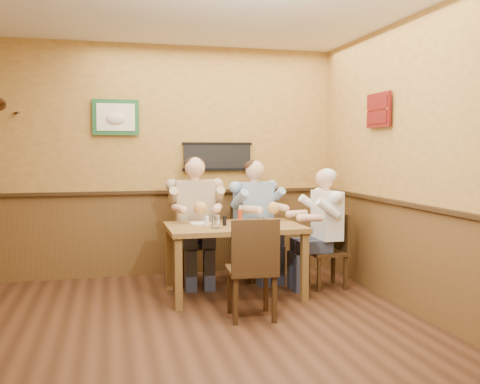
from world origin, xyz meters
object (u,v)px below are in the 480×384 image
object	(u,v)px
diner_tan_shirt	(195,226)
water_glass_mid	(260,222)
chair_back_right	(254,242)
chair_near_side	(251,268)
chair_back_left	(195,243)
cola_tumbler	(263,223)
hot_sauce_bottle	(240,216)
salt_shaker	(207,221)
water_glass_left	(216,222)
chair_right_end	(327,251)
dining_table	(234,234)
diner_white_elder	(327,235)
pepper_shaker	(224,221)
diner_blue_polo	(254,226)

from	to	relation	value
diner_tan_shirt	water_glass_mid	xyz separation A→B (m)	(0.52, -0.94, 0.16)
chair_back_right	chair_near_side	xyz separation A→B (m)	(-0.41, -1.44, 0.02)
chair_back_left	cola_tumbler	bearing A→B (deg)	-58.93
hot_sauce_bottle	water_glass_mid	bearing A→B (deg)	-65.99
chair_back_right	salt_shaker	world-z (taller)	chair_back_right
water_glass_left	salt_shaker	xyz separation A→B (m)	(-0.06, 0.18, -0.02)
chair_right_end	water_glass_mid	bearing A→B (deg)	-69.45
chair_back_right	water_glass_mid	size ratio (longest dim) A/B	7.53
chair_right_end	cola_tumbler	world-z (taller)	cola_tumbler
cola_tumbler	dining_table	bearing A→B (deg)	127.37
chair_right_end	diner_white_elder	bearing A→B (deg)	0.00
diner_tan_shirt	chair_back_right	bearing A→B (deg)	2.60
diner_white_elder	pepper_shaker	xyz separation A→B (m)	(-1.18, -0.08, 0.20)
chair_near_side	water_glass_mid	bearing A→B (deg)	-110.77
diner_blue_polo	cola_tumbler	size ratio (longest dim) A/B	12.97
dining_table	diner_white_elder	world-z (taller)	diner_white_elder
water_glass_left	pepper_shaker	bearing A→B (deg)	51.31
dining_table	chair_back_right	size ratio (longest dim) A/B	1.57
pepper_shaker	chair_near_side	bearing A→B (deg)	-83.48
chair_right_end	diner_white_elder	size ratio (longest dim) A/B	0.70
salt_shaker	hot_sauce_bottle	bearing A→B (deg)	0.28
chair_right_end	pepper_shaker	distance (m)	1.24
diner_white_elder	water_glass_left	size ratio (longest dim) A/B	9.11
diner_blue_polo	pepper_shaker	xyz separation A→B (m)	(-0.50, -0.68, 0.17)
cola_tumbler	salt_shaker	size ratio (longest dim) A/B	0.97
chair_back_left	chair_right_end	bearing A→B (deg)	-21.75
chair_near_side	diner_tan_shirt	world-z (taller)	diner_tan_shirt
chair_back_left	cola_tumbler	world-z (taller)	chair_back_left
diner_blue_polo	water_glass_mid	bearing A→B (deg)	-117.38
water_glass_left	hot_sauce_bottle	distance (m)	0.35
hot_sauce_bottle	water_glass_left	bearing A→B (deg)	-148.21
chair_back_left	hot_sauce_bottle	world-z (taller)	hot_sauce_bottle
water_glass_left	salt_shaker	distance (m)	0.19
diner_white_elder	salt_shaker	distance (m)	1.37
water_glass_mid	chair_back_left	bearing A→B (deg)	118.67
chair_near_side	cola_tumbler	size ratio (longest dim) A/B	9.53
diner_tan_shirt	diner_white_elder	xyz separation A→B (m)	(1.38, -0.59, -0.06)
diner_white_elder	cola_tumbler	bearing A→B (deg)	-68.76
water_glass_mid	pepper_shaker	xyz separation A→B (m)	(-0.31, 0.27, -0.01)
cola_tumbler	pepper_shaker	world-z (taller)	pepper_shaker
dining_table	chair_back_left	xyz separation A→B (m)	(-0.31, 0.65, -0.20)
chair_back_right	pepper_shaker	size ratio (longest dim) A/B	8.81
chair_back_right	salt_shaker	distance (m)	1.01
dining_table	cola_tumbler	size ratio (longest dim) A/B	14.30
diner_white_elder	pepper_shaker	bearing A→B (deg)	-87.78
diner_white_elder	pepper_shaker	size ratio (longest dim) A/B	11.83
diner_tan_shirt	diner_white_elder	world-z (taller)	diner_tan_shirt
hot_sauce_bottle	pepper_shaker	distance (m)	0.18
diner_tan_shirt	cola_tumbler	world-z (taller)	diner_tan_shirt
chair_right_end	chair_near_side	size ratio (longest dim) A/B	0.90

